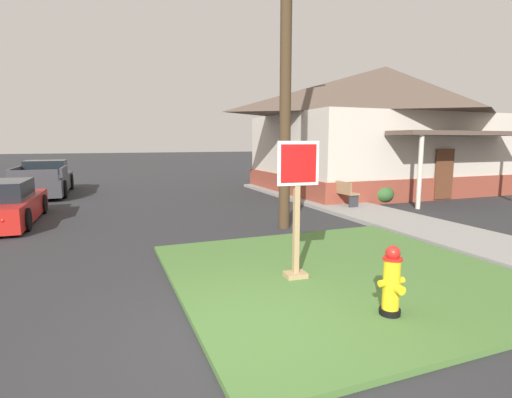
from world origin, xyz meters
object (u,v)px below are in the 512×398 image
Objects in this scene: parked_sedan_red at (0,205)px; utility_pole at (286,19)px; fire_hydrant at (392,282)px; manhole_cover at (204,248)px; street_bench at (340,191)px; stop_sign at (297,213)px; pickup_truck_charcoal at (45,180)px.

utility_pole is at bearing -25.03° from parked_sedan_red.
utility_pole is (1.10, 5.57, 4.89)m from fire_hydrant.
parked_sedan_red reaches higher than fire_hydrant.
manhole_cover is 0.07× the size of utility_pole.
parked_sedan_red is at bearing 173.63° from street_bench.
manhole_cover is 0.15× the size of parked_sedan_red.
stop_sign reaches higher than parked_sedan_red.
parked_sedan_red is (-4.78, 4.70, 0.53)m from manhole_cover.
stop_sign is at bearing -51.74° from parked_sedan_red.
street_bench is (4.37, 7.82, 0.06)m from fire_hydrant.
fire_hydrant is at bearing -69.37° from pickup_truck_charcoal.
fire_hydrant is 7.50m from utility_pole.
fire_hydrant is at bearing -101.17° from utility_pole.
stop_sign is (-0.51, 1.73, 0.66)m from fire_hydrant.
fire_hydrant is at bearing -55.25° from parked_sedan_red.
fire_hydrant is at bearing -71.27° from manhole_cover.
parked_sedan_red is (-5.74, 7.27, -0.64)m from stop_sign.
pickup_truck_charcoal is at bearing 111.35° from manhole_cover.
pickup_truck_charcoal is (-5.90, 15.66, 0.09)m from fire_hydrant.
fire_hydrant is 16.74m from pickup_truck_charcoal.
manhole_cover is 0.45× the size of street_bench.
parked_sedan_red is at bearing 124.75° from fire_hydrant.
utility_pole is (-3.27, -2.24, 4.83)m from street_bench.
manhole_cover is at bearing -68.65° from pickup_truck_charcoal.
street_bench is (5.83, 3.51, 0.58)m from manhole_cover.
street_bench is at bearing 51.29° from stop_sign.
pickup_truck_charcoal is (-5.39, 13.93, -0.57)m from stop_sign.
parked_sedan_red is 6.67m from pickup_truck_charcoal.
pickup_truck_charcoal is at bearing 124.74° from utility_pole.
pickup_truck_charcoal is 12.92m from street_bench.
stop_sign reaches higher than pickup_truck_charcoal.
utility_pole is (1.61, 3.84, 4.23)m from stop_sign.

